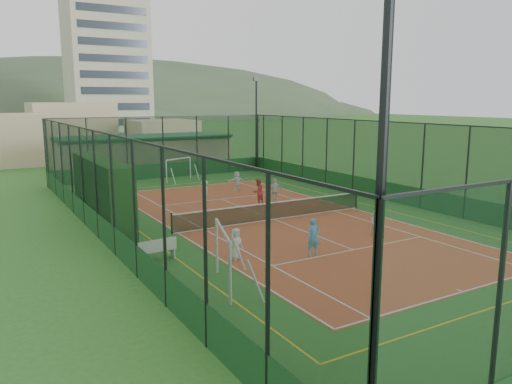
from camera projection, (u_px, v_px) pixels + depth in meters
ground at (274, 220)px, 26.82m from camera, size 300.00×300.00×0.00m
court_slab at (274, 219)px, 26.82m from camera, size 11.17×23.97×0.01m
tennis_net at (274, 210)px, 26.72m from camera, size 11.67×0.12×1.06m
perimeter_fence at (274, 174)px, 26.36m from camera, size 18.12×34.12×5.00m
floodlight_sw at (378, 247)px, 7.71m from camera, size 0.60×0.26×8.25m
floodlight_ne at (256, 125)px, 44.42m from camera, size 0.60×0.26×8.25m
clubhouse at (145, 153)px, 45.22m from camera, size 15.20×7.20×3.15m
apartment_tower at (106, 56)px, 99.66m from camera, size 15.00×12.00×30.00m
distant_hills at (15, 120)px, 154.22m from camera, size 200.00×60.00×24.00m
hedge_left at (102, 194)px, 24.88m from camera, size 1.19×7.93×3.47m
white_bench at (156, 249)px, 19.89m from camera, size 1.72×0.62×0.95m
futsal_goal_near at (223, 259)px, 16.97m from camera, size 3.29×1.85×2.04m
futsal_goal_far at (179, 170)px, 39.28m from camera, size 2.85×1.87×1.78m
child_near_left at (236, 244)px, 20.00m from camera, size 0.70×0.52×1.29m
child_near_mid at (314, 237)px, 20.59m from camera, size 0.62×0.47×1.55m
child_near_right at (376, 223)px, 23.53m from camera, size 0.74×0.70×1.20m
child_far_left at (205, 191)px, 31.44m from camera, size 0.98×0.97×1.36m
child_far_right at (275, 191)px, 31.02m from camera, size 0.94×0.49×1.54m
child_far_back at (237, 181)px, 35.01m from camera, size 1.33×0.53×1.40m
coach at (258, 192)px, 30.48m from camera, size 0.91×0.80×1.58m
tennis_balls at (239, 215)px, 27.64m from camera, size 5.81×0.66×0.07m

